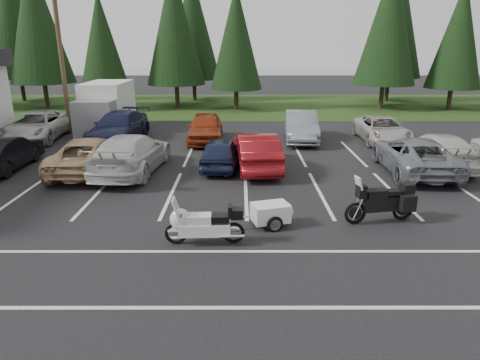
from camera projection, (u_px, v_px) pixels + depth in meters
name	position (u px, v px, depth m)	size (l,w,h in m)	color
ground	(232.00, 204.00, 14.53)	(120.00, 120.00, 0.00)	black
grass_strip	(237.00, 105.00, 37.38)	(80.00, 16.00, 0.01)	#1A3410
lake_water	(263.00, 78.00, 66.89)	(70.00, 50.00, 0.02)	slate
utility_pole	(61.00, 52.00, 24.51)	(1.60, 0.26, 9.00)	#473321
box_truck	(104.00, 108.00, 25.98)	(2.40, 5.60, 2.90)	silver
stall_markings	(233.00, 185.00, 16.43)	(32.00, 16.00, 0.01)	silver
conifer_2	(36.00, 20.00, 34.09)	(5.10, 5.10, 11.89)	#332316
conifer_3	(101.00, 42.00, 33.28)	(3.87, 3.87, 9.02)	#332316
conifer_4	(174.00, 26.00, 34.33)	(4.80, 4.80, 11.17)	#332316
conifer_5	(236.00, 37.00, 33.37)	(4.14, 4.14, 9.63)	#332316
conifer_6	(389.00, 23.00, 33.52)	(4.93, 4.93, 11.48)	#332316
conifer_7	(459.00, 35.00, 33.52)	(4.27, 4.27, 9.94)	#332316
conifer_back_a	(12.00, 19.00, 38.01)	(5.28, 5.28, 12.30)	#332316
conifer_back_b	(192.00, 25.00, 38.63)	(4.97, 4.97, 11.58)	#332316
conifer_back_c	(395.00, 16.00, 37.76)	(5.50, 5.50, 12.81)	#332316
car_near_1	(4.00, 153.00, 18.24)	(1.55, 4.44, 1.46)	black
car_near_2	(91.00, 155.00, 17.97)	(2.45, 5.30, 1.47)	tan
car_near_3	(131.00, 153.00, 17.86)	(2.28, 5.60, 1.62)	silver
car_near_4	(220.00, 153.00, 18.56)	(1.58, 3.93, 1.34)	#18213D
car_near_5	(256.00, 151.00, 18.32)	(1.67, 4.78, 1.57)	maroon
car_near_6	(414.00, 155.00, 17.85)	(2.49, 5.39, 1.50)	slate
car_near_7	(438.00, 150.00, 18.73)	(2.05, 5.04, 1.46)	beige
car_far_0	(36.00, 126.00, 23.81)	(2.59, 5.63, 1.56)	beige
car_far_1	(119.00, 127.00, 23.49)	(2.23, 5.49, 1.59)	#161937
car_far_2	(206.00, 127.00, 23.48)	(1.85, 4.59, 1.56)	#973213
car_far_3	(301.00, 126.00, 23.69)	(1.69, 4.85, 1.60)	slate
car_far_4	(382.00, 129.00, 23.45)	(2.27, 4.92, 1.37)	#B6AEA7
touring_motorcycle	(204.00, 221.00, 11.46)	(2.39, 0.74, 1.33)	silver
cargo_trailer	(270.00, 215.00, 12.67)	(1.54, 0.87, 0.71)	white
adventure_motorcycle	(381.00, 198.00, 12.84)	(2.50, 0.87, 1.52)	black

